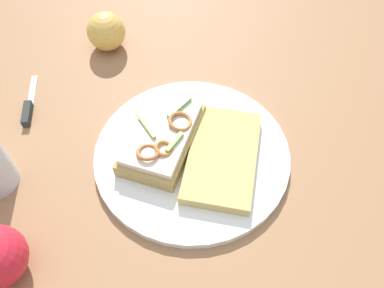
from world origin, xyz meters
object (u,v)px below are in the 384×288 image
at_px(sandwich, 162,137).
at_px(knife, 29,107).
at_px(plate, 192,154).
at_px(apple_2, 106,31).
at_px(bread_slice_side, 223,156).

bearing_deg(sandwich, knife, 88.89).
height_order(plate, apple_2, apple_2).
distance_m(plate, sandwich, 0.05).
distance_m(sandwich, apple_2, 0.28).
xyz_separation_m(plate, sandwich, (-0.05, -0.02, 0.02)).
bearing_deg(apple_2, sandwich, -27.65).
height_order(bread_slice_side, apple_2, apple_2).
height_order(bread_slice_side, knife, bread_slice_side).
bearing_deg(bread_slice_side, sandwich, 82.88).
bearing_deg(plate, apple_2, 158.83).
bearing_deg(sandwich, bread_slice_side, -89.78).
distance_m(plate, knife, 0.30).
relative_size(sandwich, bread_slice_side, 1.02).
xyz_separation_m(sandwich, bread_slice_side, (0.09, 0.03, -0.01)).
height_order(plate, knife, knife).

